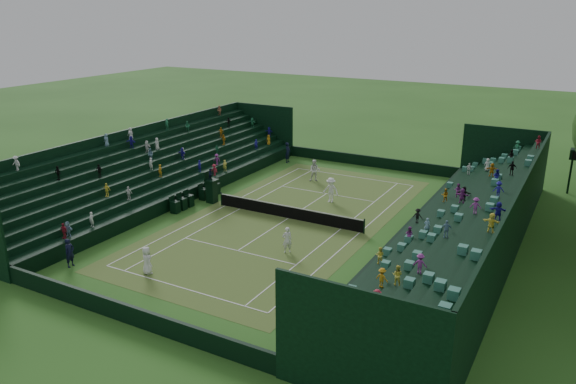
# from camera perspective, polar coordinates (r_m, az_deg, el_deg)

# --- Properties ---
(ground) EXTENTS (160.00, 160.00, 0.00)m
(ground) POSITION_cam_1_polar(r_m,az_deg,el_deg) (40.05, 0.00, -2.72)
(ground) COLOR #2A5A1C
(ground) RESTS_ON ground
(court_surface) EXTENTS (12.97, 26.77, 0.01)m
(court_surface) POSITION_cam_1_polar(r_m,az_deg,el_deg) (40.05, 0.00, -2.71)
(court_surface) COLOR #3D7E2A
(court_surface) RESTS_ON ground
(perimeter_wall_north) EXTENTS (17.17, 0.20, 1.00)m
(perimeter_wall_north) POSITION_cam_1_polar(r_m,az_deg,el_deg) (53.67, 8.28, 3.12)
(perimeter_wall_north) COLOR black
(perimeter_wall_north) RESTS_ON ground
(perimeter_wall_south) EXTENTS (17.17, 0.20, 1.00)m
(perimeter_wall_south) POSITION_cam_1_polar(r_m,az_deg,el_deg) (28.35, -16.15, -11.74)
(perimeter_wall_south) COLOR black
(perimeter_wall_south) RESTS_ON ground
(perimeter_wall_east) EXTENTS (0.20, 31.77, 1.00)m
(perimeter_wall_east) POSITION_cam_1_polar(r_m,az_deg,el_deg) (36.79, 11.66, -4.23)
(perimeter_wall_east) COLOR black
(perimeter_wall_east) RESTS_ON ground
(perimeter_wall_west) EXTENTS (0.20, 31.77, 1.00)m
(perimeter_wall_west) POSITION_cam_1_polar(r_m,az_deg,el_deg) (44.39, -9.62, -0.17)
(perimeter_wall_west) COLOR black
(perimeter_wall_west) RESTS_ON ground
(north_grandstand) EXTENTS (6.60, 32.00, 4.90)m
(north_grandstand) POSITION_cam_1_polar(r_m,az_deg,el_deg) (35.52, 18.19, -3.80)
(north_grandstand) COLOR black
(north_grandstand) RESTS_ON ground
(south_grandstand) EXTENTS (6.60, 32.00, 4.90)m
(south_grandstand) POSITION_cam_1_polar(r_m,az_deg,el_deg) (46.72, -13.71, 1.84)
(south_grandstand) COLOR black
(south_grandstand) RESTS_ON ground
(tennis_net) EXTENTS (11.67, 0.10, 1.06)m
(tennis_net) POSITION_cam_1_polar(r_m,az_deg,el_deg) (39.86, 0.00, -2.01)
(tennis_net) COLOR black
(tennis_net) RESTS_ON ground
(umpire_chair) EXTENTS (0.87, 0.87, 2.73)m
(umpire_chair) POSITION_cam_1_polar(r_m,az_deg,el_deg) (43.39, -7.79, 0.42)
(umpire_chair) COLOR black
(umpire_chair) RESTS_ON ground
(courtside_chairs) EXTENTS (0.59, 5.56, 1.28)m
(courtside_chairs) POSITION_cam_1_polar(r_m,az_deg,el_deg) (43.64, -9.31, -0.50)
(courtside_chairs) COLOR black
(courtside_chairs) RESTS_ON ground
(player_near_west) EXTENTS (0.93, 0.78, 1.63)m
(player_near_west) POSITION_cam_1_polar(r_m,az_deg,el_deg) (32.70, -14.15, -6.76)
(player_near_west) COLOR white
(player_near_west) RESTS_ON ground
(player_near_east) EXTENTS (0.71, 0.71, 1.67)m
(player_near_east) POSITION_cam_1_polar(r_m,az_deg,el_deg) (34.34, -0.09, -4.89)
(player_near_east) COLOR white
(player_near_east) RESTS_ON ground
(player_far_west) EXTENTS (1.14, 1.03, 1.91)m
(player_far_west) POSITION_cam_1_polar(r_m,az_deg,el_deg) (48.40, 2.73, 2.18)
(player_far_west) COLOR white
(player_far_west) RESTS_ON ground
(player_far_east) EXTENTS (1.28, 0.76, 1.95)m
(player_far_east) POSITION_cam_1_polar(r_m,az_deg,el_deg) (43.24, 4.36, 0.20)
(player_far_east) COLOR white
(player_far_east) RESTS_ON ground
(line_judge_north) EXTENTS (0.55, 0.77, 1.98)m
(line_judge_north) POSITION_cam_1_polar(r_m,az_deg,el_deg) (54.36, -0.02, 4.04)
(line_judge_north) COLOR black
(line_judge_north) RESTS_ON ground
(line_judge_south) EXTENTS (0.45, 0.65, 1.72)m
(line_judge_south) POSITION_cam_1_polar(r_m,az_deg,el_deg) (34.90, -21.30, -5.78)
(line_judge_south) COLOR black
(line_judge_south) RESTS_ON ground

